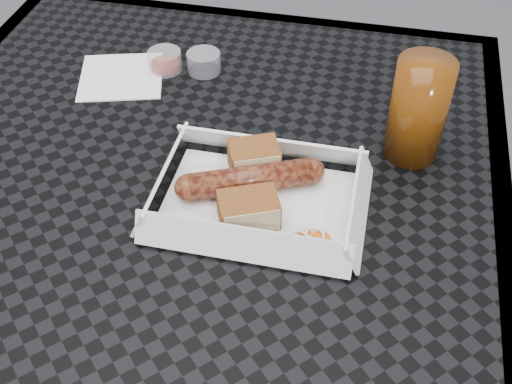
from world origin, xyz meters
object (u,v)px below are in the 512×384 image
food_tray (258,203)px  drink_glass (418,110)px  bratwurst (250,179)px  patio_table (192,205)px

food_tray → drink_glass: 0.23m
food_tray → drink_glass: bearing=38.3°
bratwurst → patio_table: bearing=159.3°
food_tray → bratwurst: size_ratio=1.30×
patio_table → bratwurst: bearing=-20.7°
patio_table → food_tray: (0.10, -0.05, 0.08)m
bratwurst → food_tray: bearing=-55.2°
patio_table → food_tray: bearing=-27.2°
patio_table → bratwurst: bratwurst is taller
food_tray → patio_table: bearing=152.8°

